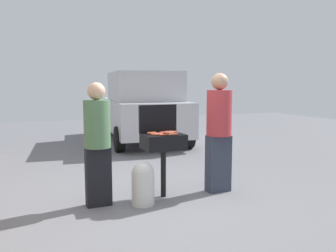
# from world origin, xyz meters

# --- Properties ---
(ground_plane) EXTENTS (24.00, 24.00, 0.00)m
(ground_plane) POSITION_xyz_m (0.00, 0.00, 0.00)
(ground_plane) COLOR slate
(bbq_grill) EXTENTS (0.60, 0.44, 0.95)m
(bbq_grill) POSITION_xyz_m (0.08, 0.08, 0.80)
(bbq_grill) COLOR black
(bbq_grill) RESTS_ON ground
(grill_lid_open) EXTENTS (0.60, 0.05, 0.42)m
(grill_lid_open) POSITION_xyz_m (0.08, 0.30, 1.16)
(grill_lid_open) COLOR black
(grill_lid_open) RESTS_ON bbq_grill
(hot_dog_0) EXTENTS (0.13, 0.03, 0.03)m
(hot_dog_0) POSITION_xyz_m (0.13, 0.17, 0.96)
(hot_dog_0) COLOR #B74C33
(hot_dog_0) RESTS_ON bbq_grill
(hot_dog_1) EXTENTS (0.13, 0.04, 0.03)m
(hot_dog_1) POSITION_xyz_m (-0.05, -0.01, 0.96)
(hot_dog_1) COLOR #B74C33
(hot_dog_1) RESTS_ON bbq_grill
(hot_dog_2) EXTENTS (0.13, 0.03, 0.03)m
(hot_dog_2) POSITION_xyz_m (0.27, 0.16, 0.96)
(hot_dog_2) COLOR #AD4228
(hot_dog_2) RESTS_ON bbq_grill
(hot_dog_3) EXTENTS (0.13, 0.03, 0.03)m
(hot_dog_3) POSITION_xyz_m (-0.06, 0.16, 0.96)
(hot_dog_3) COLOR #B74C33
(hot_dog_3) RESTS_ON bbq_grill
(hot_dog_4) EXTENTS (0.13, 0.04, 0.03)m
(hot_dog_4) POSITION_xyz_m (-0.06, 0.07, 0.96)
(hot_dog_4) COLOR #AD4228
(hot_dog_4) RESTS_ON bbq_grill
(hot_dog_5) EXTENTS (0.13, 0.03, 0.03)m
(hot_dog_5) POSITION_xyz_m (-0.07, 0.20, 0.96)
(hot_dog_5) COLOR #B74C33
(hot_dog_5) RESTS_ON bbq_grill
(hot_dog_6) EXTENTS (0.13, 0.03, 0.03)m
(hot_dog_6) POSITION_xyz_m (0.22, 0.20, 0.96)
(hot_dog_6) COLOR #AD4228
(hot_dog_6) RESTS_ON bbq_grill
(hot_dog_7) EXTENTS (0.13, 0.03, 0.03)m
(hot_dog_7) POSITION_xyz_m (0.18, 0.08, 0.96)
(hot_dog_7) COLOR #C6593D
(hot_dog_7) RESTS_ON bbq_grill
(hot_dog_8) EXTENTS (0.13, 0.03, 0.03)m
(hot_dog_8) POSITION_xyz_m (0.03, -0.07, 0.96)
(hot_dog_8) COLOR #AD4228
(hot_dog_8) RESTS_ON bbq_grill
(hot_dog_9) EXTENTS (0.13, 0.04, 0.03)m
(hot_dog_9) POSITION_xyz_m (0.08, 0.11, 0.96)
(hot_dog_9) COLOR #AD4228
(hot_dog_9) RESTS_ON bbq_grill
(hot_dog_10) EXTENTS (0.13, 0.03, 0.03)m
(hot_dog_10) POSITION_xyz_m (0.16, -0.09, 0.96)
(hot_dog_10) COLOR #C6593D
(hot_dog_10) RESTS_ON bbq_grill
(hot_dog_11) EXTENTS (0.13, 0.03, 0.03)m
(hot_dog_11) POSITION_xyz_m (-0.01, 0.02, 0.96)
(hot_dog_11) COLOR #C6593D
(hot_dog_11) RESTS_ON bbq_grill
(hot_dog_12) EXTENTS (0.13, 0.03, 0.03)m
(hot_dog_12) POSITION_xyz_m (0.24, 0.13, 0.96)
(hot_dog_12) COLOR #C6593D
(hot_dog_12) RESTS_ON bbq_grill
(hot_dog_13) EXTENTS (0.13, 0.03, 0.03)m
(hot_dog_13) POSITION_xyz_m (0.20, -0.05, 0.96)
(hot_dog_13) COLOR #C6593D
(hot_dog_13) RESTS_ON bbq_grill
(hot_dog_14) EXTENTS (0.13, 0.04, 0.03)m
(hot_dog_14) POSITION_xyz_m (0.20, -0.01, 0.96)
(hot_dog_14) COLOR #C6593D
(hot_dog_14) RESTS_ON bbq_grill
(propane_tank) EXTENTS (0.32, 0.32, 0.62)m
(propane_tank) POSITION_xyz_m (-0.31, -0.14, 0.32)
(propane_tank) COLOR silver
(propane_tank) RESTS_ON ground
(person_left) EXTENTS (0.36, 0.36, 1.70)m
(person_left) POSITION_xyz_m (-0.89, 0.08, 0.93)
(person_left) COLOR black
(person_left) RESTS_ON ground
(person_right) EXTENTS (0.39, 0.39, 1.85)m
(person_right) POSITION_xyz_m (0.98, -0.00, 1.00)
(person_right) COLOR #333847
(person_right) RESTS_ON ground
(parked_minivan) EXTENTS (2.46, 4.60, 2.02)m
(parked_minivan) POSITION_xyz_m (1.46, 5.09, 1.03)
(parked_minivan) COLOR #B7B7BC
(parked_minivan) RESTS_ON ground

